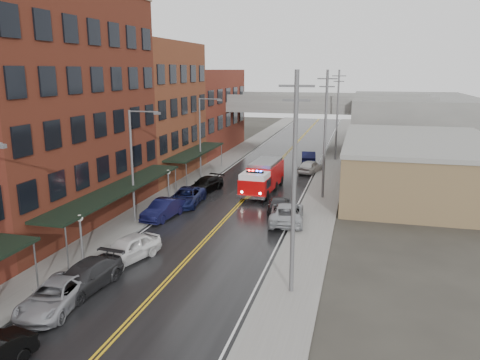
# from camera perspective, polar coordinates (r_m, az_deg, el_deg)

# --- Properties ---
(road) EXTENTS (11.00, 160.00, 0.02)m
(road) POSITION_cam_1_polar(r_m,az_deg,el_deg) (41.70, -0.50, -3.39)
(road) COLOR black
(road) RESTS_ON ground
(sidewalk_left) EXTENTS (3.00, 160.00, 0.15)m
(sidewalk_left) POSITION_cam_1_polar(r_m,az_deg,el_deg) (44.08, -9.71, -2.57)
(sidewalk_left) COLOR slate
(sidewalk_left) RESTS_ON ground
(sidewalk_right) EXTENTS (3.00, 160.00, 0.15)m
(sidewalk_right) POSITION_cam_1_polar(r_m,az_deg,el_deg) (40.48, 9.55, -4.01)
(sidewalk_right) COLOR slate
(sidewalk_right) RESTS_ON ground
(curb_left) EXTENTS (0.30, 160.00, 0.15)m
(curb_left) POSITION_cam_1_polar(r_m,az_deg,el_deg) (43.45, -7.72, -2.74)
(curb_left) COLOR gray
(curb_left) RESTS_ON ground
(curb_right) EXTENTS (0.30, 160.00, 0.15)m
(curb_right) POSITION_cam_1_polar(r_m,az_deg,el_deg) (40.64, 7.23, -3.85)
(curb_right) COLOR gray
(curb_right) RESTS_ON ground
(brick_building_b) EXTENTS (9.00, 20.00, 18.00)m
(brick_building_b) POSITION_cam_1_polar(r_m,az_deg,el_deg) (39.60, -22.49, 7.98)
(brick_building_b) COLOR #5F2619
(brick_building_b) RESTS_ON ground
(brick_building_c) EXTENTS (9.00, 15.00, 15.00)m
(brick_building_c) POSITION_cam_1_polar(r_m,az_deg,el_deg) (54.69, -11.28, 8.34)
(brick_building_c) COLOR brown
(brick_building_c) RESTS_ON ground
(brick_building_far) EXTENTS (9.00, 20.00, 12.00)m
(brick_building_far) POSITION_cam_1_polar(r_m,az_deg,el_deg) (70.92, -5.04, 8.41)
(brick_building_far) COLOR maroon
(brick_building_far) RESTS_ON ground
(tan_building) EXTENTS (14.00, 22.00, 5.00)m
(tan_building) POSITION_cam_1_polar(r_m,az_deg,el_deg) (49.79, 20.76, 1.44)
(tan_building) COLOR olive
(tan_building) RESTS_ON ground
(right_far_block) EXTENTS (18.00, 30.00, 8.00)m
(right_far_block) POSITION_cam_1_polar(r_m,az_deg,el_deg) (79.32, 20.16, 6.71)
(right_far_block) COLOR slate
(right_far_block) RESTS_ON ground
(awning_1) EXTENTS (2.60, 18.00, 3.09)m
(awning_1) POSITION_cam_1_polar(r_m,az_deg,el_deg) (37.40, -14.53, -1.06)
(awning_1) COLOR black
(awning_1) RESTS_ON ground
(awning_2) EXTENTS (2.60, 13.00, 3.09)m
(awning_2) POSITION_cam_1_polar(r_m,az_deg,el_deg) (53.00, -5.38, 3.46)
(awning_2) COLOR black
(awning_2) RESTS_ON ground
(globe_lamp_1) EXTENTS (0.44, 0.44, 3.12)m
(globe_lamp_1) POSITION_cam_1_polar(r_m,az_deg,el_deg) (31.31, -18.89, -5.44)
(globe_lamp_1) COLOR #59595B
(globe_lamp_1) RESTS_ON ground
(globe_lamp_2) EXTENTS (0.44, 0.44, 3.12)m
(globe_lamp_2) POSITION_cam_1_polar(r_m,az_deg,el_deg) (43.17, -8.73, 0.19)
(globe_lamp_2) COLOR #59595B
(globe_lamp_2) RESTS_ON ground
(street_lamp_1) EXTENTS (2.64, 0.22, 9.00)m
(street_lamp_1) POSITION_cam_1_polar(r_m,az_deg,el_deg) (37.35, -12.72, 2.48)
(street_lamp_1) COLOR #59595B
(street_lamp_1) RESTS_ON ground
(street_lamp_2) EXTENTS (2.64, 0.22, 9.00)m
(street_lamp_2) POSITION_cam_1_polar(r_m,az_deg,el_deg) (51.89, -4.64, 5.73)
(street_lamp_2) COLOR #59595B
(street_lamp_2) RESTS_ON ground
(utility_pole_0) EXTENTS (1.80, 0.24, 12.00)m
(utility_pole_0) POSITION_cam_1_polar(r_m,az_deg,el_deg) (24.45, 6.61, -0.23)
(utility_pole_0) COLOR #59595B
(utility_pole_0) RESTS_ON ground
(utility_pole_1) EXTENTS (1.80, 0.24, 12.00)m
(utility_pole_1) POSITION_cam_1_polar(r_m,az_deg,el_deg) (44.05, 10.34, 5.67)
(utility_pole_1) COLOR #59595B
(utility_pole_1) RESTS_ON ground
(utility_pole_2) EXTENTS (1.80, 0.24, 12.00)m
(utility_pole_2) POSITION_cam_1_polar(r_m,az_deg,el_deg) (63.89, 11.78, 7.92)
(utility_pole_2) COLOR #59595B
(utility_pole_2) RESTS_ON ground
(overpass) EXTENTS (40.00, 10.00, 7.50)m
(overpass) POSITION_cam_1_polar(r_m,az_deg,el_deg) (71.58, 6.26, 8.41)
(overpass) COLOR slate
(overpass) RESTS_ON ground
(fire_truck) EXTENTS (3.63, 8.31, 2.99)m
(fire_truck) POSITION_cam_1_polar(r_m,az_deg,el_deg) (46.57, 2.74, 0.42)
(fire_truck) COLOR #B50809
(fire_truck) RESTS_ON ground
(parked_car_left_2) EXTENTS (3.00, 5.36, 1.42)m
(parked_car_left_2) POSITION_cam_1_polar(r_m,az_deg,el_deg) (26.37, -21.69, -13.03)
(parked_car_left_2) COLOR #93949A
(parked_car_left_2) RESTS_ON ground
(parked_car_left_3) EXTENTS (2.68, 5.44, 1.52)m
(parked_car_left_3) POSITION_cam_1_polar(r_m,az_deg,el_deg) (27.91, -18.36, -11.14)
(parked_car_left_3) COLOR #28282A
(parked_car_left_3) RESTS_ON ground
(parked_car_left_4) EXTENTS (3.29, 5.18, 1.64)m
(parked_car_left_4) POSITION_cam_1_polar(r_m,az_deg,el_deg) (31.06, -13.51, -8.15)
(parked_car_left_4) COLOR silver
(parked_car_left_4) RESTS_ON ground
(parked_car_left_5) EXTENTS (2.28, 4.95, 1.57)m
(parked_car_left_5) POSITION_cam_1_polar(r_m,az_deg,el_deg) (39.09, -9.33, -3.53)
(parked_car_left_5) COLOR black
(parked_car_left_5) RESTS_ON ground
(parked_car_left_6) EXTENTS (2.86, 5.63, 1.52)m
(parked_car_left_6) POSITION_cam_1_polar(r_m,az_deg,el_deg) (42.67, -6.57, -2.04)
(parked_car_left_6) COLOR #111741
(parked_car_left_6) RESTS_ON ground
(parked_car_left_7) EXTENTS (3.05, 5.24, 1.43)m
(parked_car_left_7) POSITION_cam_1_polar(r_m,az_deg,el_deg) (47.21, -4.21, -0.55)
(parked_car_left_7) COLOR black
(parked_car_left_7) RESTS_ON ground
(parked_car_right_0) EXTENTS (3.31, 6.03, 1.60)m
(parked_car_right_0) POSITION_cam_1_polar(r_m,az_deg,el_deg) (37.75, 5.69, -4.01)
(parked_car_right_0) COLOR #9A9DA1
(parked_car_right_0) RESTS_ON ground
(parked_car_right_1) EXTENTS (2.54, 4.89, 1.36)m
(parked_car_right_1) POSITION_cam_1_polar(r_m,az_deg,el_deg) (40.52, 4.74, -2.95)
(parked_car_right_1) COLOR #262628
(parked_car_right_1) RESTS_ON ground
(parked_car_right_2) EXTENTS (2.97, 4.87, 1.55)m
(parked_car_right_2) POSITION_cam_1_polar(r_m,az_deg,el_deg) (56.18, 8.57, 1.64)
(parked_car_right_2) COLOR silver
(parked_car_right_2) RESTS_ON ground
(parked_car_right_3) EXTENTS (2.36, 5.16, 1.64)m
(parked_car_right_3) POSITION_cam_1_polar(r_m,az_deg,el_deg) (62.01, 8.34, 2.78)
(parked_car_right_3) COLOR black
(parked_car_right_3) RESTS_ON ground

